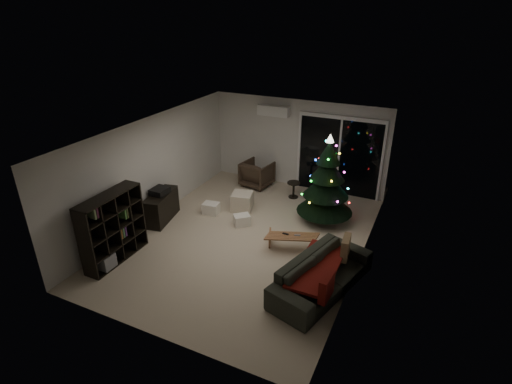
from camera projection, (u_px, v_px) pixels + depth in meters
room at (290, 177)px, 9.65m from camera, size 6.50×7.51×2.60m
bookshelf at (106, 226)px, 8.08m from camera, size 0.86×1.51×1.47m
media_cabinet at (162, 207)px, 9.68m from camera, size 0.63×1.18×0.70m
stereo at (160, 191)px, 9.50m from camera, size 0.35×0.42×0.15m
armchair at (257, 174)px, 11.50m from camera, size 0.90×0.92×0.73m
ottoman at (242, 201)px, 10.22m from camera, size 0.61×0.61×0.45m
cardboard_box_a at (211, 208)px, 10.06m from camera, size 0.43×0.35×0.28m
cardboard_box_b at (242, 220)px, 9.53m from camera, size 0.46×0.46×0.26m
side_table at (294, 190)px, 10.86m from camera, size 0.41×0.41×0.44m
floor_lamp at (275, 154)px, 11.84m from camera, size 0.25×0.25×1.56m
sofa at (322, 275)px, 7.28m from camera, size 1.48×2.43×0.67m
sofa_throw at (317, 266)px, 7.26m from camera, size 0.71×1.64×0.05m
cushion_a at (346, 248)px, 7.61m from camera, size 0.17×0.45×0.44m
cushion_b at (326, 287)px, 6.54m from camera, size 0.16×0.45×0.44m
coffee_table at (292, 243)px, 8.56m from camera, size 1.15×0.74×0.34m
remote_a at (285, 234)px, 8.54m from camera, size 0.14×0.04×0.02m
remote_b at (297, 235)px, 8.48m from camera, size 0.13×0.08×0.02m
christmas_tree at (327, 179)px, 9.35m from camera, size 1.64×1.64×2.18m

